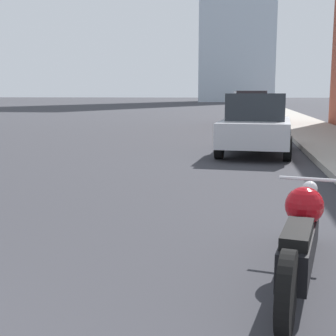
{
  "coord_description": "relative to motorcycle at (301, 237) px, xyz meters",
  "views": [
    {
      "loc": [
        3.06,
        -1.07,
        1.65
      ],
      "look_at": [
        1.91,
        6.05,
        0.5
      ],
      "focal_mm": 50.0,
      "sensor_mm": 36.0,
      "label": 1
    }
  ],
  "objects": [
    {
      "name": "sidewalk",
      "position": [
        2.5,
        36.9,
        -0.31
      ],
      "size": [
        2.66,
        240.0,
        0.15
      ],
      "color": "#9E998E",
      "rests_on": "ground_plane"
    },
    {
      "name": "motorcycle",
      "position": [
        0.0,
        0.0,
        0.0
      ],
      "size": [
        0.79,
        2.58,
        0.79
      ],
      "rotation": [
        0.0,
        0.0,
        -0.2
      ],
      "color": "black",
      "rests_on": "ground_plane"
    },
    {
      "name": "parked_car_silver",
      "position": [
        -0.18,
        8.91,
        0.43
      ],
      "size": [
        2.14,
        4.11,
        1.66
      ],
      "rotation": [
        0.0,
        0.0,
        -0.08
      ],
      "color": "#BCBCC1",
      "rests_on": "ground_plane"
    },
    {
      "name": "parked_car_red",
      "position": [
        -0.24,
        21.96,
        0.51
      ],
      "size": [
        2.28,
        4.68,
        1.8
      ],
      "rotation": [
        0.0,
        0.0,
        0.09
      ],
      "color": "red",
      "rests_on": "ground_plane"
    }
  ]
}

